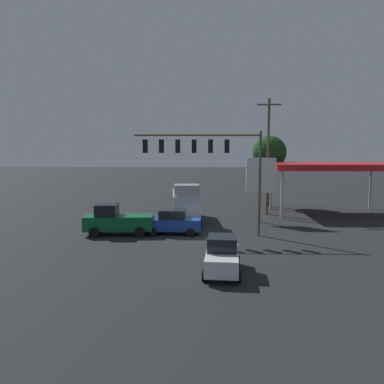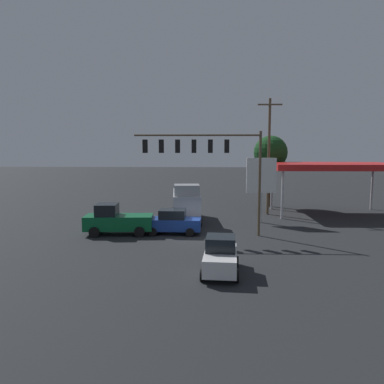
# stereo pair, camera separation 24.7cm
# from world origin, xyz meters

# --- Properties ---
(ground_plane) EXTENTS (200.00, 200.00, 0.00)m
(ground_plane) POSITION_xyz_m (0.00, 0.00, 0.00)
(ground_plane) COLOR black
(traffic_signal_assembly) EXTENTS (9.52, 0.43, 7.93)m
(traffic_signal_assembly) POSITION_xyz_m (-1.06, -0.53, 6.23)
(traffic_signal_assembly) COLOR brown
(traffic_signal_assembly) RESTS_ON ground
(utility_pole) EXTENTS (2.40, 0.26, 11.48)m
(utility_pole) POSITION_xyz_m (-7.38, -9.83, 6.03)
(utility_pole) COLOR brown
(utility_pole) RESTS_ON ground
(gas_station_canopy) EXTENTS (11.97, 6.81, 5.14)m
(gas_station_canopy) POSITION_xyz_m (-13.74, -10.33, 4.79)
(gas_station_canopy) COLOR red
(gas_station_canopy) RESTS_ON ground
(price_sign) EXTENTS (2.62, 0.27, 5.80)m
(price_sign) POSITION_xyz_m (-6.04, -5.65, 4.06)
(price_sign) COLOR #B7B7BC
(price_sign) RESTS_ON ground
(sedan_waiting) EXTENTS (4.46, 2.18, 1.93)m
(sedan_waiting) POSITION_xyz_m (1.49, -0.98, 0.95)
(sedan_waiting) COLOR navy
(sedan_waiting) RESTS_ON ground
(pickup_parked) EXTENTS (5.31, 2.50, 2.40)m
(pickup_parked) POSITION_xyz_m (5.80, -0.67, 1.11)
(pickup_parked) COLOR #0C592D
(pickup_parked) RESTS_ON ground
(delivery_truck) EXTENTS (2.97, 6.96, 3.58)m
(delivery_truck) POSITION_xyz_m (0.65, -5.79, 1.69)
(delivery_truck) COLOR silver
(delivery_truck) RESTS_ON ground
(hatchback_crossing) EXTENTS (2.20, 3.92, 1.97)m
(hatchback_crossing) POSITION_xyz_m (-1.85, 8.14, 0.95)
(hatchback_crossing) COLOR silver
(hatchback_crossing) RESTS_ON ground
(street_tree) EXTENTS (3.79, 3.79, 8.04)m
(street_tree) POSITION_xyz_m (-8.44, -14.93, 6.11)
(street_tree) COLOR #4C331E
(street_tree) RESTS_ON ground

